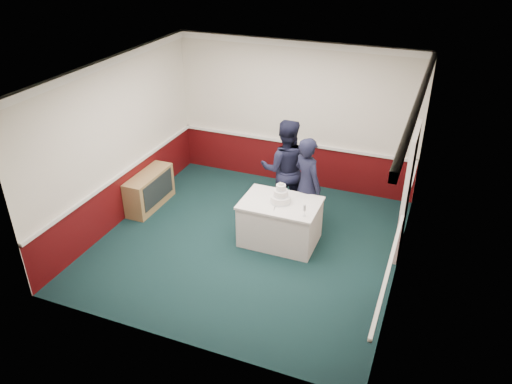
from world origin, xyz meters
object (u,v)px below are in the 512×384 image
at_px(wedding_cake, 281,196).
at_px(champagne_flute, 305,209).
at_px(person_man, 285,169).
at_px(cake_table, 280,222).
at_px(cake_knife, 275,207).
at_px(person_woman, 307,185).
at_px(sideboard, 150,190).

relative_size(wedding_cake, champagne_flute, 1.78).
height_order(wedding_cake, person_man, person_man).
height_order(cake_table, cake_knife, cake_knife).
relative_size(cake_knife, person_woman, 0.12).
distance_m(sideboard, person_man, 2.70).
height_order(sideboard, wedding_cake, wedding_cake).
bearing_deg(sideboard, cake_table, -4.77).
height_order(sideboard, champagne_flute, champagne_flute).
xyz_separation_m(sideboard, cake_knife, (2.73, -0.43, 0.44)).
height_order(wedding_cake, cake_knife, wedding_cake).
xyz_separation_m(wedding_cake, person_woman, (0.28, 0.60, -0.02)).
distance_m(person_man, person_woman, 0.61).
xyz_separation_m(wedding_cake, cake_knife, (-0.03, -0.20, -0.11)).
height_order(champagne_flute, person_man, person_man).
xyz_separation_m(wedding_cake, champagne_flute, (0.50, -0.28, 0.03)).
bearing_deg(sideboard, person_woman, 6.83).
bearing_deg(person_woman, cake_table, 99.50).
relative_size(cake_table, champagne_flute, 6.44).
distance_m(sideboard, wedding_cake, 2.83).
bearing_deg(sideboard, champagne_flute, -8.89).
height_order(cake_table, champagne_flute, champagne_flute).
distance_m(cake_table, cake_knife, 0.44).
bearing_deg(champagne_flute, wedding_cake, 150.75).
bearing_deg(wedding_cake, person_man, 103.96).
distance_m(sideboard, champagne_flute, 3.35).
xyz_separation_m(cake_table, wedding_cake, (0.00, 0.00, 0.50)).
distance_m(cake_table, champagne_flute, 0.78).
xyz_separation_m(sideboard, person_woman, (3.05, 0.36, 0.53)).
relative_size(sideboard, person_woman, 0.68).
relative_size(person_man, person_woman, 1.08).
distance_m(wedding_cake, cake_knife, 0.23).
xyz_separation_m(sideboard, cake_table, (2.76, -0.23, 0.05)).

